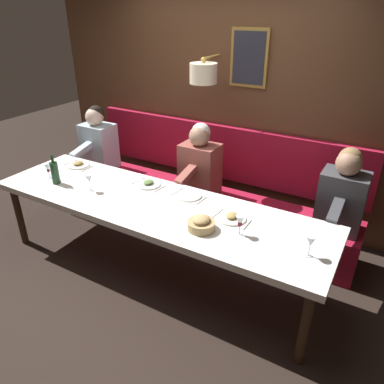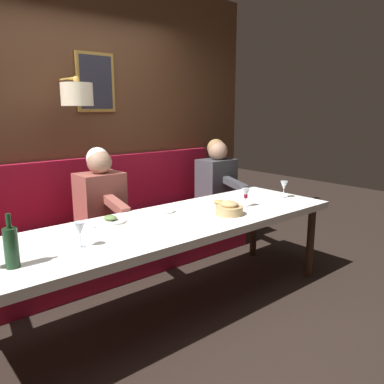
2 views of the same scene
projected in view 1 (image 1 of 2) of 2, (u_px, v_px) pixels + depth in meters
ground_plane at (157, 268)px, 3.62m from camera, size 12.00×12.00×0.00m
dining_table at (153, 208)px, 3.31m from camera, size 0.90×3.21×0.74m
banquette_bench at (200, 210)px, 4.20m from camera, size 0.52×3.41×0.45m
back_wall_panel at (226, 100)px, 4.13m from camera, size 0.59×4.61×2.90m
diner_nearest at (343, 193)px, 3.28m from camera, size 0.60×0.40×0.79m
diner_near at (200, 162)px, 3.93m from camera, size 0.60×0.40×0.79m
diner_middle at (98, 140)px, 4.59m from camera, size 0.60×0.40×0.79m
place_setting_0 at (232, 217)px, 3.03m from camera, size 0.24×0.31×0.05m
place_setting_1 at (148, 184)px, 3.60m from camera, size 0.24×0.33×0.05m
place_setting_2 at (78, 165)px, 4.03m from camera, size 0.24×0.32×0.05m
place_setting_3 at (189, 196)px, 3.39m from camera, size 0.24×0.32×0.01m
wine_glass_0 at (89, 179)px, 3.44m from camera, size 0.07×0.07×0.16m
wine_glass_1 at (311, 242)px, 2.53m from camera, size 0.07×0.07×0.16m
wine_glass_2 at (240, 221)px, 2.78m from camera, size 0.07×0.07×0.16m
wine_glass_3 at (48, 168)px, 3.69m from camera, size 0.07×0.07×0.16m
wine_bottle at (55, 172)px, 3.59m from camera, size 0.08×0.08×0.30m
bread_bowl at (201, 224)px, 2.87m from camera, size 0.22×0.22×0.12m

